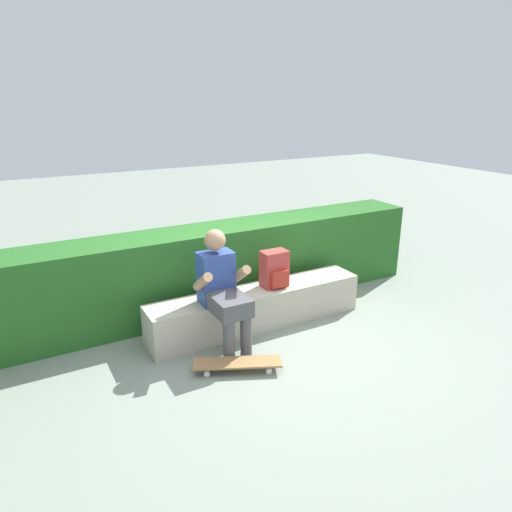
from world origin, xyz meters
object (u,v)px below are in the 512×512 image
(backpack_on_bench, at_px, (275,270))
(person_skater, at_px, (222,287))
(bench_main, at_px, (257,307))
(skateboard_near_person, at_px, (238,363))

(backpack_on_bench, bearing_deg, person_skater, -164.65)
(bench_main, xyz_separation_m, backpack_on_bench, (0.21, -0.01, 0.40))
(person_skater, relative_size, backpack_on_bench, 2.93)
(bench_main, xyz_separation_m, skateboard_near_person, (-0.59, -0.69, -0.14))
(bench_main, relative_size, person_skater, 2.07)
(backpack_on_bench, bearing_deg, skateboard_near_person, -139.45)
(person_skater, xyz_separation_m, skateboard_near_person, (-0.09, -0.49, -0.55))
(bench_main, distance_m, backpack_on_bench, 0.46)
(bench_main, relative_size, backpack_on_bench, 6.06)
(person_skater, height_order, skateboard_near_person, person_skater)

